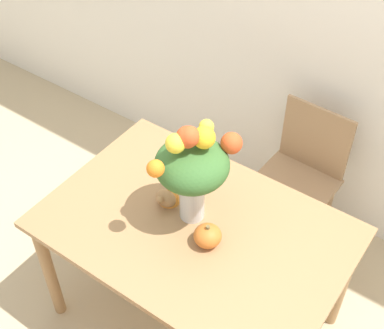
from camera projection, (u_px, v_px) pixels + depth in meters
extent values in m
plane|color=tan|center=(194.00, 314.00, 2.88)|extent=(12.00, 12.00, 0.00)
cube|color=white|center=(326.00, 2.00, 2.61)|extent=(8.00, 0.06, 2.70)
cube|color=#9E754C|center=(195.00, 228.00, 2.38)|extent=(1.34, 0.91, 0.03)
cylinder|color=#9E754C|center=(49.00, 271.00, 2.66)|extent=(0.06, 0.06, 0.71)
cylinder|color=#9E754C|center=(148.00, 179.00, 3.13)|extent=(0.06, 0.06, 0.71)
cylinder|color=#9E754C|center=(343.00, 281.00, 2.62)|extent=(0.06, 0.06, 0.71)
cylinder|color=silver|center=(192.00, 196.00, 2.33)|extent=(0.11, 0.11, 0.25)
cylinder|color=silver|center=(192.00, 205.00, 2.37)|extent=(0.10, 0.10, 0.14)
cylinder|color=#38662D|center=(196.00, 191.00, 2.29)|extent=(0.00, 0.01, 0.31)
cylinder|color=#38662D|center=(196.00, 187.00, 2.31)|extent=(0.01, 0.01, 0.31)
cylinder|color=#38662D|center=(190.00, 186.00, 2.32)|extent=(0.01, 0.01, 0.31)
cylinder|color=#38662D|center=(187.00, 189.00, 2.30)|extent=(0.01, 0.01, 0.31)
cylinder|color=#38662D|center=(190.00, 193.00, 2.29)|extent=(0.01, 0.00, 0.31)
ellipsoid|color=#38662D|center=(192.00, 164.00, 2.20)|extent=(0.32, 0.32, 0.19)
sphere|color=#D64C23|center=(189.00, 137.00, 2.07)|extent=(0.09, 0.09, 0.09)
sphere|color=yellow|center=(204.00, 138.00, 2.09)|extent=(0.09, 0.09, 0.09)
sphere|color=#D64C23|center=(232.00, 143.00, 2.20)|extent=(0.09, 0.09, 0.09)
sphere|color=#D64C23|center=(187.00, 137.00, 2.08)|extent=(0.09, 0.09, 0.09)
sphere|color=yellow|center=(176.00, 143.00, 2.07)|extent=(0.08, 0.08, 0.08)
sphere|color=orange|center=(155.00, 169.00, 2.05)|extent=(0.07, 0.07, 0.07)
sphere|color=yellow|center=(206.00, 127.00, 2.16)|extent=(0.06, 0.06, 0.06)
ellipsoid|color=orange|center=(208.00, 236.00, 2.27)|extent=(0.12, 0.12, 0.10)
cylinder|color=brown|center=(208.00, 228.00, 2.23)|extent=(0.02, 0.02, 0.02)
ellipsoid|color=#A87A4C|center=(166.00, 198.00, 2.44)|extent=(0.10, 0.07, 0.08)
cone|color=orange|center=(169.00, 194.00, 2.45)|extent=(0.10, 0.10, 0.08)
sphere|color=#A87A4C|center=(160.00, 200.00, 2.39)|extent=(0.03, 0.03, 0.03)
cube|color=#9E7A56|center=(292.00, 187.00, 2.95)|extent=(0.44, 0.44, 0.02)
cylinder|color=#9E7A56|center=(246.00, 218.00, 3.08)|extent=(0.04, 0.04, 0.44)
cylinder|color=#9E7A56|center=(298.00, 247.00, 2.93)|extent=(0.04, 0.04, 0.44)
cylinder|color=#9E7A56|center=(277.00, 185.00, 3.28)|extent=(0.04, 0.04, 0.44)
cylinder|color=#9E7A56|center=(327.00, 210.00, 3.13)|extent=(0.04, 0.04, 0.44)
cube|color=#9E7A56|center=(316.00, 138.00, 2.91)|extent=(0.40, 0.04, 0.41)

